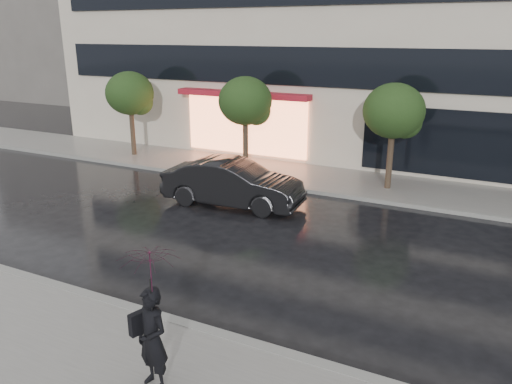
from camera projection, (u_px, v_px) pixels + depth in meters
The scene contains 11 objects.
ground at pixel (160, 291), 11.47m from camera, with size 120.00×120.00×0.00m, color black.
sidewalk_near at pixel (46, 371), 8.69m from camera, with size 60.00×4.50×0.12m, color slate.
sidewalk_far at pixel (314, 178), 20.19m from camera, with size 60.00×3.50×0.12m, color slate.
curb_near at pixel (131, 309), 10.60m from camera, with size 60.00×0.25×0.14m, color gray.
curb_far at pixel (298, 189), 18.69m from camera, with size 60.00×0.25×0.14m, color gray.
bg_building_left at pixel (77, 28), 43.68m from camera, with size 14.00×10.00×12.00m, color #59544F.
tree_far_west at pixel (131, 95), 22.92m from camera, with size 2.20×2.20×3.99m.
tree_mid_west at pixel (247, 103), 20.37m from camera, with size 2.20×2.20×3.99m.
tree_mid_east at pixel (396, 113), 17.82m from camera, with size 2.20×2.20×3.99m.
parked_car at pixel (233, 183), 16.93m from camera, with size 1.67×4.80×1.58m, color black.
pedestrian_with_umbrella at pixel (151, 301), 7.72m from camera, with size 1.19×1.20×2.47m.
Camera 1 is at (6.55, -8.16, 5.69)m, focal length 35.00 mm.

